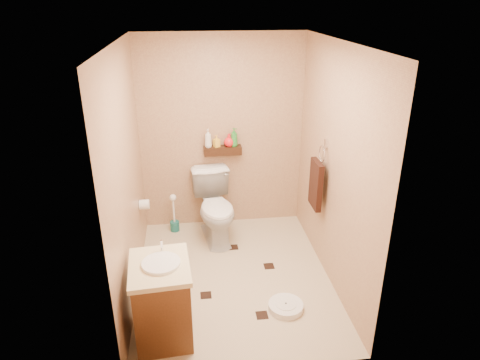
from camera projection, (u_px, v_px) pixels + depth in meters
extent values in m
plane|color=beige|center=(234.00, 277.00, 4.57)|extent=(2.50, 2.50, 0.00)
cube|color=tan|center=(222.00, 134.00, 5.22)|extent=(2.00, 0.04, 2.40)
cube|color=tan|center=(253.00, 242.00, 2.95)|extent=(2.00, 0.04, 2.40)
cube|color=tan|center=(126.00, 178.00, 3.97)|extent=(0.04, 2.50, 2.40)
cube|color=tan|center=(334.00, 168.00, 4.20)|extent=(0.04, 2.50, 2.40)
cube|color=white|center=(232.00, 42.00, 3.61)|extent=(2.00, 2.50, 0.02)
cube|color=#391E0F|center=(223.00, 150.00, 5.22)|extent=(0.46, 0.14, 0.10)
cube|color=black|center=(206.00, 295.00, 4.28)|extent=(0.11, 0.11, 0.01)
cube|color=black|center=(269.00, 266.00, 4.74)|extent=(0.11, 0.11, 0.01)
cube|color=black|center=(262.00, 315.00, 4.01)|extent=(0.11, 0.11, 0.01)
cube|color=black|center=(181.00, 251.00, 5.01)|extent=(0.11, 0.11, 0.01)
cube|color=black|center=(290.00, 304.00, 4.16)|extent=(0.11, 0.11, 0.01)
cube|color=black|center=(233.00, 247.00, 5.10)|extent=(0.11, 0.11, 0.01)
imported|color=white|center=(216.00, 208.00, 5.14)|extent=(0.57, 0.87, 0.83)
cube|color=brown|center=(162.00, 303.00, 3.66)|extent=(0.50, 0.60, 0.69)
cube|color=beige|center=(159.00, 267.00, 3.52)|extent=(0.54, 0.63, 0.04)
cylinder|color=white|center=(161.00, 264.00, 3.51)|extent=(0.32, 0.32, 0.04)
cylinder|color=silver|center=(162.00, 246.00, 3.66)|extent=(0.03, 0.03, 0.11)
cylinder|color=white|center=(286.00, 306.00, 4.08)|extent=(0.38, 0.38, 0.06)
cylinder|color=white|center=(286.00, 304.00, 4.07)|extent=(0.20, 0.20, 0.01)
cylinder|color=#18625D|center=(175.00, 226.00, 5.44)|extent=(0.12, 0.12, 0.13)
cylinder|color=white|center=(174.00, 210.00, 5.35)|extent=(0.02, 0.02, 0.36)
sphere|color=white|center=(173.00, 198.00, 5.28)|extent=(0.08, 0.08, 0.08)
cube|color=silver|center=(326.00, 143.00, 4.36)|extent=(0.03, 0.06, 0.08)
torus|color=silver|center=(322.00, 154.00, 4.40)|extent=(0.02, 0.19, 0.19)
cube|color=black|center=(316.00, 184.00, 4.53)|extent=(0.06, 0.30, 0.52)
cylinder|color=white|center=(144.00, 204.00, 4.81)|extent=(0.11, 0.11, 0.11)
cylinder|color=silver|center=(140.00, 200.00, 4.78)|extent=(0.04, 0.02, 0.02)
imported|color=white|center=(208.00, 138.00, 5.14)|extent=(0.12, 0.12, 0.23)
imported|color=yellow|center=(217.00, 141.00, 5.17)|extent=(0.09, 0.09, 0.15)
imported|color=red|center=(229.00, 140.00, 5.18)|extent=(0.16, 0.16, 0.16)
imported|color=#2B832F|center=(234.00, 137.00, 5.17)|extent=(0.12, 0.12, 0.23)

